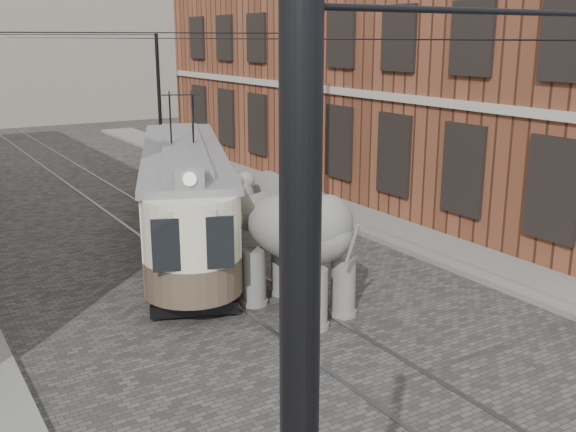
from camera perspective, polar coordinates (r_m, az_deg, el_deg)
ground at (r=15.31m, az=-1.58°, el=-7.39°), size 120.00×120.00×0.00m
tram_rails at (r=15.31m, az=-1.58°, el=-7.35°), size 1.54×80.00×0.02m
sidewalk_right at (r=18.82m, az=14.46°, el=-3.30°), size 2.00×60.00×0.15m
brick_building at (r=27.90m, az=9.05°, el=15.18°), size 8.00×26.00×12.00m
catenary at (r=18.80m, az=-9.89°, el=6.12°), size 11.00×30.20×6.00m
tram at (r=19.11m, az=-8.89°, el=3.79°), size 6.09×11.03×4.35m
elephant at (r=14.45m, az=0.84°, el=-2.72°), size 3.67×5.18×2.87m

